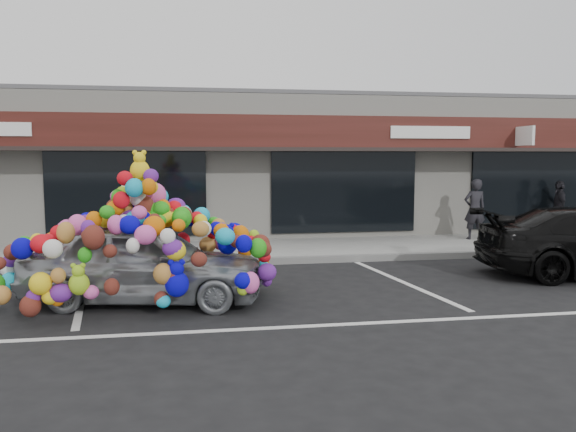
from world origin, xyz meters
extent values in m
plane|color=black|center=(0.00, 0.00, 0.00)|extent=(90.00, 90.00, 0.00)
cube|color=silver|center=(0.00, 8.50, 2.10)|extent=(24.00, 6.00, 4.20)
cube|color=#59595B|center=(0.00, 8.50, 4.25)|extent=(24.00, 6.00, 0.12)
cube|color=#36140E|center=(0.00, 5.42, 3.15)|extent=(24.00, 0.18, 0.90)
cube|color=black|center=(0.00, 4.90, 2.65)|extent=(24.00, 1.20, 0.10)
cube|color=white|center=(8.20, 4.95, 3.05)|extent=(0.08, 0.95, 0.55)
cube|color=white|center=(5.50, 5.30, 3.15)|extent=(2.40, 0.04, 0.35)
cube|color=black|center=(-3.00, 5.47, 1.45)|extent=(4.20, 0.12, 2.30)
cube|color=black|center=(3.00, 5.47, 1.45)|extent=(4.20, 0.12, 2.30)
cube|color=black|center=(9.00, 5.47, 1.45)|extent=(4.20, 0.12, 2.30)
cube|color=gray|center=(0.00, 4.00, 0.07)|extent=(26.00, 3.00, 0.15)
cube|color=slate|center=(0.00, 2.50, 0.07)|extent=(26.00, 0.18, 0.16)
cube|color=silver|center=(-3.20, 0.20, 0.00)|extent=(0.73, 4.37, 0.01)
cube|color=silver|center=(2.80, 0.20, 0.00)|extent=(0.73, 4.37, 0.01)
cube|color=silver|center=(2.00, -2.30, 0.00)|extent=(14.00, 0.12, 0.01)
imported|color=#ABB1B6|center=(-2.05, -0.53, 0.68)|extent=(2.32, 4.22, 1.36)
ellipsoid|color=#FA0505|center=(-2.05, -0.53, 1.87)|extent=(1.49, 1.87, 1.02)
sphere|color=#E5FF1F|center=(-0.65, -0.68, 0.99)|extent=(0.34, 0.34, 0.34)
sphere|color=#0C07CA|center=(-1.45, -1.41, 0.55)|extent=(0.36, 0.36, 0.36)
sphere|color=green|center=(-2.85, 0.35, 0.60)|extent=(0.30, 0.30, 0.30)
sphere|color=#DC4FB0|center=(-2.05, -0.53, 2.33)|extent=(0.32, 0.32, 0.32)
sphere|color=#DD9D05|center=(-3.24, -0.43, 1.00)|extent=(0.30, 0.30, 0.30)
imported|color=#232429|center=(6.50, 4.47, 0.99)|extent=(0.64, 0.44, 1.69)
imported|color=#2B272D|center=(9.46, 5.00, 0.95)|extent=(1.01, 0.68, 1.60)
camera|label=1|loc=(-1.18, -10.06, 2.44)|focal=35.00mm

